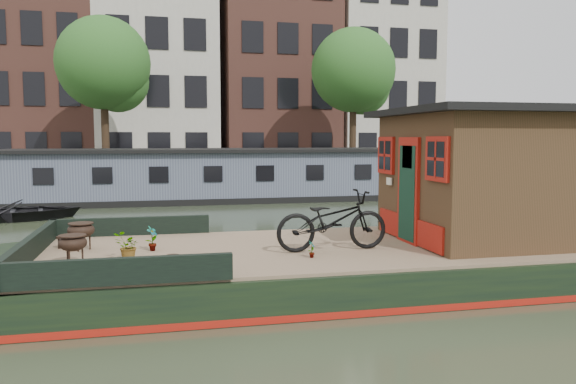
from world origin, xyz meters
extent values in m
plane|color=#25311F|center=(0.00, 0.00, 0.00)|extent=(120.00, 120.00, 0.00)
cube|color=black|center=(0.00, 0.00, 0.30)|extent=(12.00, 4.00, 0.60)
cylinder|color=black|center=(-6.00, 0.00, 0.30)|extent=(4.00, 4.00, 0.60)
cube|color=maroon|center=(0.00, 0.00, 0.06)|extent=(12.02, 4.02, 0.10)
cube|color=#7F684E|center=(0.00, 0.00, 0.62)|extent=(11.80, 3.80, 0.05)
cube|color=black|center=(-5.92, 0.00, 0.82)|extent=(0.12, 4.00, 0.35)
cube|color=black|center=(-4.50, 1.92, 0.82)|extent=(3.00, 0.12, 0.35)
cube|color=black|center=(-4.50, -1.92, 0.82)|extent=(3.00, 0.12, 0.35)
cube|color=#332514|center=(2.20, 0.00, 1.80)|extent=(3.50, 3.00, 2.30)
cube|color=black|center=(2.20, 0.00, 3.01)|extent=(4.00, 3.50, 0.12)
cube|color=maroon|center=(0.42, 0.00, 1.60)|extent=(0.06, 0.80, 1.90)
cube|color=black|center=(0.40, 0.00, 1.55)|extent=(0.04, 0.64, 1.70)
cube|color=maroon|center=(0.42, -1.05, 2.20)|extent=(0.06, 0.72, 0.72)
cube|color=maroon|center=(0.42, 1.05, 2.20)|extent=(0.06, 0.72, 0.72)
imported|color=black|center=(-1.13, -0.38, 1.16)|extent=(1.96, 0.76, 1.01)
imported|color=brown|center=(-4.08, 0.24, 0.86)|extent=(0.25, 0.27, 0.42)
imported|color=#95542B|center=(-4.44, -0.38, 0.86)|extent=(0.50, 0.49, 0.42)
imported|color=brown|center=(-1.61, -0.88, 0.79)|extent=(0.16, 0.17, 0.28)
cylinder|color=black|center=(-5.60, 0.81, 0.75)|extent=(0.18, 0.18, 0.21)
cylinder|color=black|center=(-3.76, -1.23, 0.76)|extent=(0.19, 0.19, 0.22)
imported|color=black|center=(-8.25, 9.57, 0.37)|extent=(4.05, 3.25, 0.75)
cube|color=#515B6C|center=(0.00, 14.00, 1.00)|extent=(20.00, 4.00, 2.00)
cube|color=black|center=(0.00, 14.00, 2.05)|extent=(20.40, 4.40, 0.12)
cube|color=black|center=(0.00, 14.00, 0.12)|extent=(20.00, 4.05, 0.24)
cube|color=#47443F|center=(0.00, 20.50, 0.45)|extent=(60.00, 6.00, 0.90)
cube|color=brown|center=(-10.50, 27.50, 7.50)|extent=(6.00, 8.00, 15.00)
cube|color=#B7B2A3|center=(-4.00, 27.50, 8.25)|extent=(7.00, 8.00, 16.50)
cube|color=brown|center=(3.50, 27.50, 7.75)|extent=(7.00, 8.00, 15.50)
cube|color=#B7B2A3|center=(10.50, 27.50, 8.00)|extent=(6.50, 8.00, 16.00)
cylinder|color=#332316|center=(-6.50, 19.00, 2.90)|extent=(0.36, 0.36, 4.00)
sphere|color=#27571D|center=(-6.50, 19.00, 6.10)|extent=(4.40, 4.40, 4.40)
sphere|color=#27571D|center=(-5.90, 19.30, 5.30)|extent=(3.00, 3.00, 3.00)
cylinder|color=#332316|center=(6.00, 19.00, 2.90)|extent=(0.36, 0.36, 4.00)
sphere|color=#27571D|center=(6.00, 19.00, 6.10)|extent=(4.40, 4.40, 4.40)
sphere|color=#27571D|center=(6.60, 19.30, 5.30)|extent=(3.00, 3.00, 3.00)
camera|label=1|loc=(-3.90, -9.30, 2.52)|focal=35.00mm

